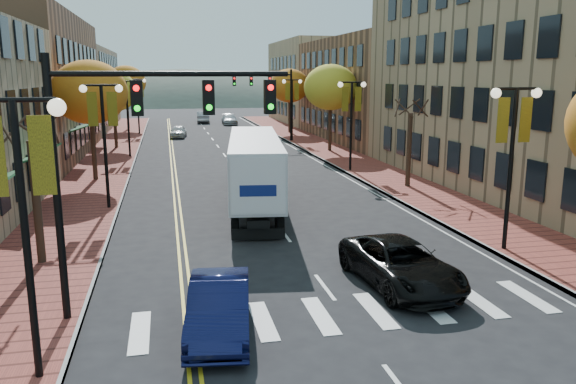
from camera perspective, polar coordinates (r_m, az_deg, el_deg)
ground at (r=14.27m, az=8.32°, el=-15.30°), size 200.00×200.00×0.00m
sidewalk_left at (r=45.02m, az=-17.75°, el=3.08°), size 4.00×85.00×0.15m
sidewalk_right at (r=46.83m, az=4.77°, el=3.92°), size 4.00×85.00×0.15m
building_left_mid at (r=49.44m, az=-27.16°, el=9.41°), size 12.00×24.00×11.00m
building_left_far at (r=73.92m, az=-22.23°, el=9.62°), size 12.00×26.00×9.50m
building_right_mid at (r=58.62m, az=11.14°, el=10.16°), size 15.00×24.00×10.00m
building_right_far at (r=79.30m, az=4.77°, el=11.07°), size 15.00×20.00×11.00m
tree_left_a at (r=20.76m, az=-24.17°, el=-0.98°), size 0.28×0.28×4.20m
tree_left_b at (r=36.13m, az=-19.51°, el=9.52°), size 4.48×4.48×7.21m
tree_left_c at (r=52.06m, az=-17.35°, el=9.73°), size 4.16×4.16×6.69m
tree_left_d at (r=69.99m, az=-16.14°, el=10.65°), size 4.61×4.61×7.42m
tree_right_b at (r=33.08m, az=12.19°, el=4.21°), size 0.28×0.28×4.20m
tree_right_c at (r=47.84m, az=4.35°, el=10.55°), size 4.48×4.48×7.21m
tree_right_d at (r=63.34m, az=0.15°, el=10.74°), size 4.35×4.35×7.00m
lamp_left_a at (r=12.39m, az=-25.51°, el=0.51°), size 1.96×0.36×6.05m
lamp_left_b at (r=28.08m, az=-18.25°, el=6.77°), size 1.96×0.36×6.05m
lamp_left_c at (r=45.99m, az=-16.03°, el=8.65°), size 1.96×0.36×6.05m
lamp_left_d at (r=63.95m, az=-15.05°, el=9.46°), size 1.96×0.36×6.05m
lamp_right_a at (r=21.68m, az=21.88°, el=5.20°), size 1.96×0.36×6.05m
lamp_right_b at (r=37.91m, az=6.47°, el=8.44°), size 1.96×0.36×6.05m
lamp_right_c at (r=55.24m, az=0.42°, el=9.55°), size 1.96×0.36×6.05m
traffic_mast_near at (r=14.95m, az=-15.57°, el=5.43°), size 6.10×0.35×7.00m
traffic_mast_far at (r=54.81m, az=-1.67°, el=10.19°), size 6.10×0.34×7.00m
semi_truck at (r=28.35m, az=-3.47°, el=2.86°), size 4.12×14.34×3.54m
navy_sedan at (r=14.64m, az=-6.98°, el=-11.47°), size 2.07×4.47×1.42m
black_suv at (r=17.93m, az=11.38°, el=-7.17°), size 2.81×5.30×1.42m
car_far_white at (r=60.41m, az=-11.07°, el=6.06°), size 1.97×3.92×1.28m
car_far_silver at (r=75.47m, az=-5.97°, el=7.35°), size 2.02×4.72×1.36m
car_far_oncoming at (r=78.97m, az=-8.59°, el=7.55°), size 1.99×4.85×1.56m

